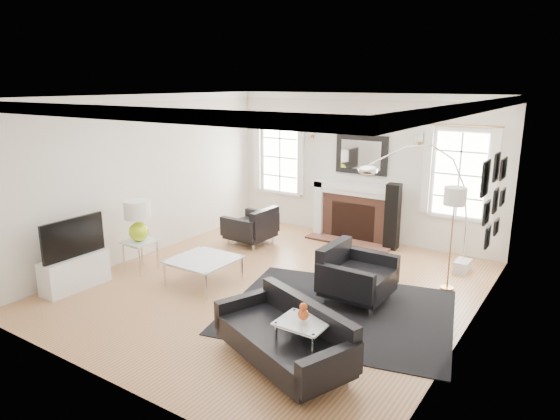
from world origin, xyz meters
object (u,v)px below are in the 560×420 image
Objects in this scene: sofa at (287,338)px; armchair_left at (253,227)px; fireplace at (356,213)px; armchair_right at (354,276)px; arc_floor_lamp at (418,203)px; coffee_table at (203,261)px; gourd_lamp at (138,218)px.

armchair_left is at bearing 131.60° from sofa.
fireplace is 2.87m from armchair_right.
arc_floor_lamp reaches higher than armchair_left.
sofa reaches higher than coffee_table.
armchair_right is at bearing -104.11° from arc_floor_lamp.
fireplace is at bearing 106.15° from sofa.
sofa is at bearing -73.85° from fireplace.
armchair_left is 2.31m from gourd_lamp.
armchair_right is 0.45× the size of arc_floor_lamp.
gourd_lamp is 4.44m from arc_floor_lamp.
arc_floor_lamp reaches higher than coffee_table.
armchair_left is 2.05m from coffee_table.
coffee_table is 3.44m from arc_floor_lamp.
sofa is at bearing -87.05° from armchair_right.
armchair_left is at bearing 154.69° from armchair_right.
gourd_lamp is at bearing 163.74° from sofa.
sofa is at bearing -27.34° from coffee_table.
coffee_table is at bearing 6.86° from gourd_lamp.
sofa is 0.86× the size of arc_floor_lamp.
arc_floor_lamp is (0.37, 1.47, 0.80)m from armchair_right.
armchair_right is at bearing 18.06° from coffee_table.
sofa is 1.90× the size of armchair_right.
arc_floor_lamp reaches higher than fireplace.
gourd_lamp is (-0.70, -2.13, 0.56)m from armchair_left.
gourd_lamp is at bearing -148.30° from arc_floor_lamp.
sofa is (1.30, -4.47, -0.24)m from fireplace.
fireplace is 0.91× the size of sofa.
armchair_left is (-1.50, -1.32, -0.21)m from fireplace.
coffee_table is at bearing -106.25° from fireplace.
sofa is 1.88m from armchair_right.
arc_floor_lamp is (2.53, 2.18, 0.80)m from coffee_table.
armchair_right is at bearing -65.26° from fireplace.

